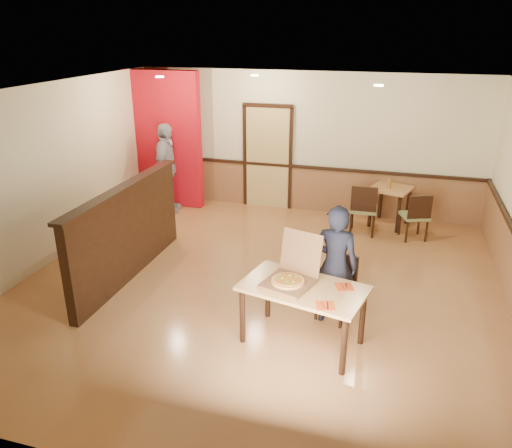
{
  "coord_description": "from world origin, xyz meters",
  "views": [
    {
      "loc": [
        1.76,
        -6.29,
        3.61
      ],
      "look_at": [
        -0.05,
        0.0,
        0.99
      ],
      "focal_mm": 35.0,
      "sensor_mm": 36.0,
      "label": 1
    }
  ],
  "objects_px": {
    "passerby": "(167,168)",
    "pizza_box": "(290,278)",
    "diner_chair": "(338,284)",
    "side_chair_right": "(416,215)",
    "diner": "(335,265)",
    "condiment": "(389,184)",
    "side_chair_left": "(363,208)",
    "main_table": "(303,295)",
    "side_table": "(390,196)"
  },
  "relations": [
    {
      "from": "passerby",
      "to": "pizza_box",
      "type": "distance_m",
      "value": 5.06
    },
    {
      "from": "diner_chair",
      "to": "side_chair_right",
      "type": "distance_m",
      "value": 3.09
    },
    {
      "from": "diner_chair",
      "to": "diner",
      "type": "relative_size",
      "value": 0.54
    },
    {
      "from": "condiment",
      "to": "passerby",
      "type": "bearing_deg",
      "value": -174.72
    },
    {
      "from": "diner",
      "to": "passerby",
      "type": "distance_m",
      "value": 5.01
    },
    {
      "from": "side_chair_left",
      "to": "diner",
      "type": "distance_m",
      "value": 3.06
    },
    {
      "from": "side_chair_left",
      "to": "condiment",
      "type": "xyz_separation_m",
      "value": [
        0.41,
        0.56,
        0.31
      ]
    },
    {
      "from": "diner",
      "to": "side_chair_left",
      "type": "bearing_deg",
      "value": -89.82
    },
    {
      "from": "main_table",
      "to": "side_chair_left",
      "type": "relative_size",
      "value": 1.64
    },
    {
      "from": "side_chair_left",
      "to": "pizza_box",
      "type": "relative_size",
      "value": 1.28
    },
    {
      "from": "main_table",
      "to": "pizza_box",
      "type": "distance_m",
      "value": 0.25
    },
    {
      "from": "diner_chair",
      "to": "pizza_box",
      "type": "height_order",
      "value": "pizza_box"
    },
    {
      "from": "main_table",
      "to": "diner_chair",
      "type": "height_order",
      "value": "diner_chair"
    },
    {
      "from": "diner_chair",
      "to": "pizza_box",
      "type": "relative_size",
      "value": 1.14
    },
    {
      "from": "diner_chair",
      "to": "side_table",
      "type": "bearing_deg",
      "value": 100.52
    },
    {
      "from": "pizza_box",
      "to": "side_chair_right",
      "type": "bearing_deg",
      "value": 84.37
    },
    {
      "from": "main_table",
      "to": "diner",
      "type": "distance_m",
      "value": 0.67
    },
    {
      "from": "side_table",
      "to": "pizza_box",
      "type": "height_order",
      "value": "pizza_box"
    },
    {
      "from": "side_chair_left",
      "to": "condiment",
      "type": "height_order",
      "value": "side_chair_left"
    },
    {
      "from": "side_chair_left",
      "to": "passerby",
      "type": "distance_m",
      "value": 3.98
    },
    {
      "from": "diner",
      "to": "main_table",
      "type": "bearing_deg",
      "value": 66.45
    },
    {
      "from": "side_chair_right",
      "to": "pizza_box",
      "type": "xyz_separation_m",
      "value": [
        -1.49,
        -3.6,
        0.36
      ]
    },
    {
      "from": "side_chair_left",
      "to": "condiment",
      "type": "distance_m",
      "value": 0.76
    },
    {
      "from": "condiment",
      "to": "side_chair_left",
      "type": "bearing_deg",
      "value": -125.73
    },
    {
      "from": "diner_chair",
      "to": "side_chair_left",
      "type": "bearing_deg",
      "value": 107.43
    },
    {
      "from": "diner_chair",
      "to": "side_chair_left",
      "type": "distance_m",
      "value": 2.91
    },
    {
      "from": "main_table",
      "to": "side_table",
      "type": "height_order",
      "value": "main_table"
    },
    {
      "from": "main_table",
      "to": "pizza_box",
      "type": "height_order",
      "value": "pizza_box"
    },
    {
      "from": "side_chair_left",
      "to": "pizza_box",
      "type": "distance_m",
      "value": 3.65
    },
    {
      "from": "pizza_box",
      "to": "condiment",
      "type": "bearing_deg",
      "value": 93.64
    },
    {
      "from": "diner",
      "to": "pizza_box",
      "type": "relative_size",
      "value": 2.13
    },
    {
      "from": "passerby",
      "to": "pizza_box",
      "type": "xyz_separation_m",
      "value": [
        3.39,
        -3.75,
        -0.07
      ]
    },
    {
      "from": "side_chair_right",
      "to": "passerby",
      "type": "distance_m",
      "value": 4.9
    },
    {
      "from": "side_chair_right",
      "to": "diner",
      "type": "distance_m",
      "value": 3.25
    },
    {
      "from": "side_table",
      "to": "condiment",
      "type": "height_order",
      "value": "condiment"
    },
    {
      "from": "main_table",
      "to": "side_chair_right",
      "type": "height_order",
      "value": "side_chair_right"
    },
    {
      "from": "side_chair_right",
      "to": "condiment",
      "type": "bearing_deg",
      "value": -67.55
    },
    {
      "from": "diner_chair",
      "to": "passerby",
      "type": "relative_size",
      "value": 0.47
    },
    {
      "from": "main_table",
      "to": "condiment",
      "type": "bearing_deg",
      "value": 91.76
    },
    {
      "from": "side_chair_left",
      "to": "side_table",
      "type": "xyz_separation_m",
      "value": [
        0.45,
        0.62,
        0.05
      ]
    },
    {
      "from": "side_chair_left",
      "to": "pizza_box",
      "type": "bearing_deg",
      "value": 78.85
    },
    {
      "from": "main_table",
      "to": "passerby",
      "type": "distance_m",
      "value": 5.21
    },
    {
      "from": "passerby",
      "to": "pizza_box",
      "type": "relative_size",
      "value": 2.43
    },
    {
      "from": "side_chair_left",
      "to": "condiment",
      "type": "bearing_deg",
      "value": -127.8
    },
    {
      "from": "main_table",
      "to": "diner",
      "type": "bearing_deg",
      "value": 76.73
    },
    {
      "from": "main_table",
      "to": "diner_chair",
      "type": "bearing_deg",
      "value": 78.61
    },
    {
      "from": "side_chair_right",
      "to": "diner",
      "type": "xyz_separation_m",
      "value": [
        -1.04,
        -3.06,
        0.32
      ]
    },
    {
      "from": "side_chair_right",
      "to": "passerby",
      "type": "bearing_deg",
      "value": -22.25
    },
    {
      "from": "main_table",
      "to": "diner",
      "type": "height_order",
      "value": "diner"
    },
    {
      "from": "diner",
      "to": "passerby",
      "type": "relative_size",
      "value": 0.88
    }
  ]
}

